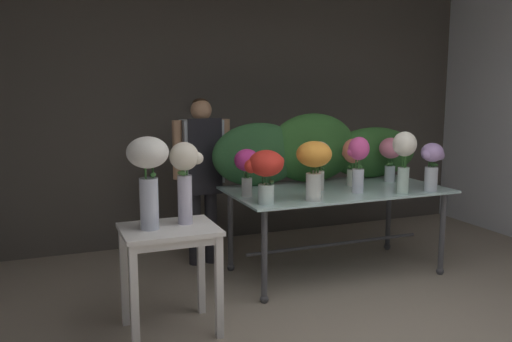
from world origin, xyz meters
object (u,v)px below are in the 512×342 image
display_table_glass (336,200)px  vase_cream_lisianthus_tall (185,173)px  vase_fuchsia_peonies (358,159)px  vase_white_roses_tall (148,170)px  florist (202,164)px  vase_lilac_tulips (432,162)px  vase_scarlet_hydrangea (266,169)px  vase_peach_anemones (318,159)px  vase_coral_carnations (353,157)px  vase_rosy_lilies (391,153)px  side_table_white (169,244)px  vase_sunset_freesia (314,162)px  vase_magenta_stock (247,165)px  vase_ivory_ranunculus (404,154)px

display_table_glass → vase_cream_lisianthus_tall: size_ratio=3.38×
vase_fuchsia_peonies → vase_white_roses_tall: bearing=-168.0°
florist → vase_white_roses_tall: florist is taller
vase_lilac_tulips → vase_cream_lisianthus_tall: vase_cream_lisianthus_tall is taller
vase_scarlet_hydrangea → vase_peach_anemones: (0.65, 0.34, -0.00)m
vase_scarlet_hydrangea → vase_peach_anemones: size_ratio=0.98×
vase_scarlet_hydrangea → vase_coral_carnations: (1.05, 0.41, -0.01)m
vase_rosy_lilies → vase_white_roses_tall: bearing=-163.2°
side_table_white → vase_fuchsia_peonies: size_ratio=1.55×
vase_sunset_freesia → vase_coral_carnations: vase_sunset_freesia is taller
florist → vase_cream_lisianthus_tall: size_ratio=2.77×
vase_scarlet_hydrangea → vase_white_roses_tall: vase_white_roses_tall is taller
vase_rosy_lilies → vase_magenta_stock: size_ratio=1.07×
vase_sunset_freesia → vase_scarlet_hydrangea: vase_sunset_freesia is taller
vase_magenta_stock → vase_cream_lisianthus_tall: 0.89m
display_table_glass → vase_cream_lisianthus_tall: (-1.55, -0.58, 0.43)m
vase_rosy_lilies → vase_magenta_stock: vase_rosy_lilies is taller
side_table_white → vase_ivory_ranunculus: (2.09, 0.22, 0.50)m
vase_peach_anemones → vase_magenta_stock: bearing=-178.9°
vase_sunset_freesia → vase_peach_anemones: bearing=57.7°
florist → vase_peach_anemones: size_ratio=3.65×
vase_fuchsia_peonies → vase_sunset_freesia: bearing=-163.9°
vase_peach_anemones → side_table_white: bearing=-156.9°
vase_fuchsia_peonies → vase_cream_lisianthus_tall: bearing=-167.8°
vase_white_roses_tall → vase_sunset_freesia: bearing=10.4°
vase_lilac_tulips → side_table_white: bearing=-174.5°
vase_ivory_ranunculus → vase_cream_lisianthus_tall: size_ratio=0.93×
vase_fuchsia_peonies → vase_coral_carnations: 0.34m
vase_fuchsia_peonies → side_table_white: bearing=-167.2°
vase_ivory_ranunculus → vase_magenta_stock: vase_ivory_ranunculus is taller
florist → vase_ivory_ranunculus: florist is taller
vase_white_roses_tall → vase_fuchsia_peonies: bearing=12.0°
vase_sunset_freesia → vase_fuchsia_peonies: bearing=16.1°
vase_scarlet_hydrangea → vase_cream_lisianthus_tall: vase_cream_lisianthus_tall is taller
vase_ivory_ranunculus → vase_lilac_tulips: size_ratio=1.26×
vase_magenta_stock → vase_scarlet_hydrangea: bearing=-84.5°
side_table_white → vase_ivory_ranunculus: size_ratio=1.41×
vase_magenta_stock → vase_ivory_ranunculus: bearing=-17.6°
vase_peach_anemones → vase_white_roses_tall: bearing=-158.6°
vase_rosy_lilies → vase_peach_anemones: vase_peach_anemones is taller
vase_ivory_ranunculus → vase_magenta_stock: size_ratio=1.34×
side_table_white → vase_cream_lisianthus_tall: size_ratio=1.31×
vase_coral_carnations → vase_lilac_tulips: vase_coral_carnations is taller
display_table_glass → florist: (-1.05, 0.70, 0.29)m
vase_coral_carnations → vase_white_roses_tall: vase_white_roses_tall is taller
vase_fuchsia_peonies → vase_ivory_ranunculus: 0.39m
vase_scarlet_hydrangea → vase_fuchsia_peonies: bearing=6.8°
side_table_white → vase_cream_lisianthus_tall: bearing=20.8°
vase_peach_anemones → vase_coral_carnations: 0.41m
vase_peach_anemones → vase_scarlet_hydrangea: bearing=-152.1°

